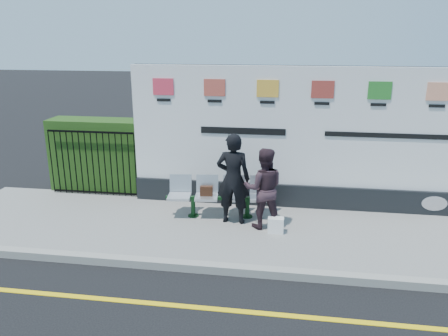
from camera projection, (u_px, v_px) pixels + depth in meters
The scene contains 12 objects.
ground at pixel (291, 316), 6.02m from camera, with size 80.00×80.00×0.00m, color black.
pavement at pixel (291, 234), 8.37m from camera, with size 14.00×3.00×0.12m, color gray.
kerb at pixel (291, 274), 6.95m from camera, with size 14.00×0.18×0.14m, color gray.
yellow_line at pixel (291, 316), 6.02m from camera, with size 14.00×0.10×0.01m, color yellow.
billboard at pixel (319, 149), 9.17m from camera, with size 8.00×0.30×3.00m.
hedge at pixel (101, 155), 10.45m from camera, with size 2.35×0.70×1.70m, color #234514.
railing at pixel (93, 163), 10.05m from camera, with size 2.05×0.06×1.54m, color black, non-canonical shape.
bench at pixel (220, 206), 8.96m from camera, with size 2.13×0.56×0.46m, color #B8BBC1, non-canonical shape.
woman_left at pixel (233, 179), 8.51m from camera, with size 0.66×0.43×1.82m, color black.
woman_right at pixel (264, 188), 8.32m from camera, with size 0.77×0.60×1.58m, color #311F27.
handbag_brown at pixel (206, 191), 8.87m from camera, with size 0.26×0.11×0.20m, color #33190E.
carrier_bag_white at pixel (276, 225), 8.25m from camera, with size 0.30×0.18×0.30m, color white.
Camera 1 is at (-0.15, -5.24, 3.72)m, focal length 35.00 mm.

